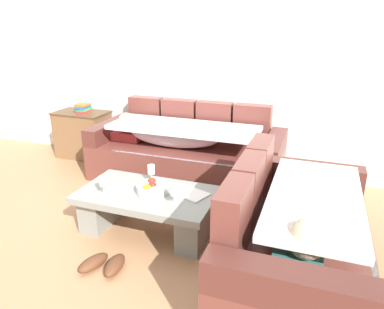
# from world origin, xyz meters

# --- Properties ---
(ground_plane) EXTENTS (14.00, 14.00, 0.00)m
(ground_plane) POSITION_xyz_m (0.00, 0.00, 0.00)
(ground_plane) COLOR #AD7B53
(back_wall) EXTENTS (9.00, 0.10, 2.70)m
(back_wall) POSITION_xyz_m (0.00, 2.15, 1.35)
(back_wall) COLOR white
(back_wall) RESTS_ON ground_plane
(couch_along_wall) EXTENTS (2.22, 0.92, 0.88)m
(couch_along_wall) POSITION_xyz_m (0.18, 1.62, 0.33)
(couch_along_wall) COLOR brown
(couch_along_wall) RESTS_ON ground_plane
(couch_near_window) EXTENTS (0.92, 1.73, 0.88)m
(couch_near_window) POSITION_xyz_m (1.58, 0.19, 0.33)
(couch_near_window) COLOR brown
(couch_near_window) RESTS_ON ground_plane
(coffee_table) EXTENTS (1.20, 0.68, 0.38)m
(coffee_table) POSITION_xyz_m (0.30, 0.41, 0.24)
(coffee_table) COLOR gray
(coffee_table) RESTS_ON ground_plane
(fruit_bowl) EXTENTS (0.28, 0.28, 0.10)m
(fruit_bowl) POSITION_xyz_m (0.34, 0.42, 0.42)
(fruit_bowl) COLOR silver
(fruit_bowl) RESTS_ON coffee_table
(wine_glass_near_left) EXTENTS (0.07, 0.07, 0.17)m
(wine_glass_near_left) POSITION_xyz_m (-0.03, 0.24, 0.50)
(wine_glass_near_left) COLOR silver
(wine_glass_near_left) RESTS_ON coffee_table
(wine_glass_near_right) EXTENTS (0.07, 0.07, 0.17)m
(wine_glass_near_right) POSITION_xyz_m (0.61, 0.28, 0.50)
(wine_glass_near_right) COLOR silver
(wine_glass_near_right) RESTS_ON coffee_table
(wine_glass_far_back) EXTENTS (0.07, 0.07, 0.17)m
(wine_glass_far_back) POSITION_xyz_m (0.24, 0.62, 0.50)
(wine_glass_far_back) COLOR silver
(wine_glass_far_back) RESTS_ON coffee_table
(open_magazine) EXTENTS (0.34, 0.30, 0.01)m
(open_magazine) POSITION_xyz_m (0.67, 0.50, 0.39)
(open_magazine) COLOR white
(open_magazine) RESTS_ON coffee_table
(side_cabinet) EXTENTS (0.72, 0.44, 0.64)m
(side_cabinet) POSITION_xyz_m (-1.42, 1.85, 0.32)
(side_cabinet) COLOR brown
(side_cabinet) RESTS_ON ground_plane
(book_stack_on_cabinet) EXTENTS (0.18, 0.22, 0.11)m
(book_stack_on_cabinet) POSITION_xyz_m (-1.37, 1.85, 0.70)
(book_stack_on_cabinet) COLOR red
(book_stack_on_cabinet) RESTS_ON side_cabinet
(pair_of_shoes) EXTENTS (0.34, 0.32, 0.09)m
(pair_of_shoes) POSITION_xyz_m (0.23, -0.21, 0.04)
(pair_of_shoes) COLOR #59331E
(pair_of_shoes) RESTS_ON ground_plane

